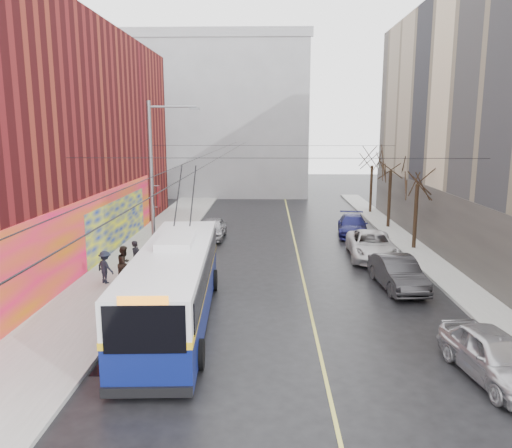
{
  "coord_description": "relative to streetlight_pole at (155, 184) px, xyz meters",
  "views": [
    {
      "loc": [
        -0.3,
        -15.3,
        7.63
      ],
      "look_at": [
        -0.9,
        8.3,
        3.1
      ],
      "focal_mm": 35.0,
      "sensor_mm": 36.0,
      "label": 1
    }
  ],
  "objects": [
    {
      "name": "ground",
      "position": [
        6.14,
        -10.0,
        -4.85
      ],
      "size": [
        140.0,
        140.0,
        0.0
      ],
      "primitive_type": "plane",
      "color": "black",
      "rests_on": "ground"
    },
    {
      "name": "sidewalk_left",
      "position": [
        -1.86,
        2.0,
        -4.77
      ],
      "size": [
        4.0,
        60.0,
        0.15
      ],
      "primitive_type": "cube",
      "color": "gray",
      "rests_on": "ground"
    },
    {
      "name": "sidewalk_right",
      "position": [
        15.14,
        2.0,
        -4.77
      ],
      "size": [
        2.0,
        60.0,
        0.15
      ],
      "primitive_type": "cube",
      "color": "gray",
      "rests_on": "ground"
    },
    {
      "name": "lane_line",
      "position": [
        7.64,
        4.0,
        -4.84
      ],
      "size": [
        0.12,
        50.0,
        0.01
      ],
      "primitive_type": "cube",
      "color": "#BFB74C",
      "rests_on": "ground"
    },
    {
      "name": "building_left",
      "position": [
        -9.85,
        3.99,
        2.14
      ],
      "size": [
        12.11,
        36.0,
        14.0
      ],
      "color": "#531013",
      "rests_on": "ground"
    },
    {
      "name": "building_far",
      "position": [
        0.14,
        34.99,
        4.17
      ],
      "size": [
        20.5,
        12.1,
        18.0
      ],
      "color": "gray",
      "rests_on": "ground"
    },
    {
      "name": "streetlight_pole",
      "position": [
        0.0,
        0.0,
        0.0
      ],
      "size": [
        2.65,
        0.6,
        9.0
      ],
      "color": "slate",
      "rests_on": "ground"
    },
    {
      "name": "catenary_wires",
      "position": [
        3.6,
        4.77,
        1.4
      ],
      "size": [
        18.0,
        60.0,
        0.22
      ],
      "color": "black"
    },
    {
      "name": "tree_near",
      "position": [
        15.14,
        6.0,
        0.13
      ],
      "size": [
        3.2,
        3.2,
        6.4
      ],
      "color": "black",
      "rests_on": "ground"
    },
    {
      "name": "tree_mid",
      "position": [
        15.14,
        13.0,
        0.41
      ],
      "size": [
        3.2,
        3.2,
        6.68
      ],
      "color": "black",
      "rests_on": "ground"
    },
    {
      "name": "tree_far",
      "position": [
        15.14,
        20.0,
        0.3
      ],
      "size": [
        3.2,
        3.2,
        6.57
      ],
      "color": "black",
      "rests_on": "ground"
    },
    {
      "name": "puddle",
      "position": [
        1.29,
        -9.51,
        -4.84
      ],
      "size": [
        2.18,
        3.0,
        0.01
      ],
      "primitive_type": "cube",
      "color": "black",
      "rests_on": "ground"
    },
    {
      "name": "pigeons_flying",
      "position": [
        3.11,
        0.57,
        2.3
      ],
      "size": [
        2.5,
        3.57,
        2.23
      ],
      "color": "slate"
    },
    {
      "name": "trolleybus",
      "position": [
        2.14,
        -6.49,
        -3.23
      ],
      "size": [
        3.34,
        12.4,
        5.82
      ],
      "rotation": [
        0.0,
        0.0,
        0.05
      ],
      "color": "#0B1453",
      "rests_on": "ground"
    },
    {
      "name": "parked_car_a",
      "position": [
        12.81,
        -10.82,
        -4.08
      ],
      "size": [
        2.46,
        4.7,
        1.53
      ],
      "primitive_type": "imported",
      "rotation": [
        0.0,
        0.0,
        0.15
      ],
      "color": "#B0B0B5",
      "rests_on": "ground"
    },
    {
      "name": "parked_car_b",
      "position": [
        12.09,
        -1.92,
        -4.07
      ],
      "size": [
        2.05,
        4.84,
        1.55
      ],
      "primitive_type": "imported",
      "rotation": [
        0.0,
        0.0,
        0.09
      ],
      "color": "#29282B",
      "rests_on": "ground"
    },
    {
      "name": "parked_car_c",
      "position": [
        12.0,
        3.8,
        -4.05
      ],
      "size": [
        2.97,
        5.87,
        1.59
      ],
      "primitive_type": "imported",
      "rotation": [
        0.0,
        0.0,
        -0.06
      ],
      "color": "silver",
      "rests_on": "ground"
    },
    {
      "name": "parked_car_d",
      "position": [
        11.94,
        10.28,
        -4.11
      ],
      "size": [
        2.61,
        5.26,
        1.47
      ],
      "primitive_type": "imported",
      "rotation": [
        0.0,
        0.0,
        -0.11
      ],
      "color": "#171953",
      "rests_on": "ground"
    },
    {
      "name": "following_car",
      "position": [
        1.89,
        9.01,
        -4.12
      ],
      "size": [
        1.8,
        4.3,
        1.45
      ],
      "primitive_type": "imported",
      "rotation": [
        0.0,
        0.0,
        -0.02
      ],
      "color": "#9F9EA3",
      "rests_on": "ground"
    },
    {
      "name": "pedestrian_a",
      "position": [
        -1.01,
        -0.46,
        -3.8
      ],
      "size": [
        0.62,
        0.76,
        1.8
      ],
      "primitive_type": "imported",
      "rotation": [
        0.0,
        0.0,
        1.25
      ],
      "color": "black",
      "rests_on": "sidewalk_left"
    },
    {
      "name": "pedestrian_b",
      "position": [
        -1.25,
        -1.71,
        -3.78
      ],
      "size": [
        0.79,
        0.96,
        1.84
      ],
      "primitive_type": "imported",
      "rotation": [
        0.0,
        0.0,
        1.46
      ],
      "color": "black",
      "rests_on": "sidewalk_left"
    },
    {
      "name": "pedestrian_c",
      "position": [
        -2.16,
        -1.9,
        -3.89
      ],
      "size": [
        1.2,
        1.08,
        1.62
      ],
      "primitive_type": "imported",
      "rotation": [
        0.0,
        0.0,
        2.56
      ],
      "color": "black",
      "rests_on": "sidewalk_left"
    }
  ]
}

